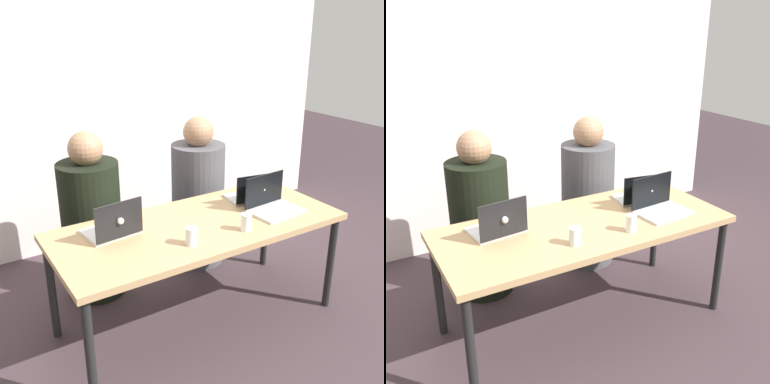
% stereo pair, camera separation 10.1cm
% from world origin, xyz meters
% --- Properties ---
extents(ground_plane, '(12.00, 12.00, 0.00)m').
position_xyz_m(ground_plane, '(0.00, 0.00, 0.00)').
color(ground_plane, '#3A2D32').
extents(back_wall, '(4.67, 0.10, 2.59)m').
position_xyz_m(back_wall, '(0.00, 1.51, 1.30)').
color(back_wall, silver).
rests_on(back_wall, ground).
extents(desk, '(1.80, 0.77, 0.71)m').
position_xyz_m(desk, '(0.00, 0.00, 0.65)').
color(desk, tan).
rests_on(desk, ground).
extents(person_on_left, '(0.46, 0.46, 1.20)m').
position_xyz_m(person_on_left, '(-0.44, 0.70, 0.53)').
color(person_on_left, black).
rests_on(person_on_left, ground).
extents(person_on_right, '(0.52, 0.52, 1.20)m').
position_xyz_m(person_on_right, '(0.44, 0.70, 0.53)').
color(person_on_right, '#45454A').
rests_on(person_on_right, ground).
extents(laptop_front_right, '(0.35, 0.28, 0.23)m').
position_xyz_m(laptop_front_right, '(0.51, -0.09, 0.76)').
color(laptop_front_right, silver).
rests_on(laptop_front_right, desk).
extents(laptop_back_right, '(0.32, 0.26, 0.21)m').
position_xyz_m(laptop_back_right, '(0.51, 0.12, 0.76)').
color(laptop_back_right, '#B5B8B7').
rests_on(laptop_back_right, desk).
extents(laptop_back_left, '(0.32, 0.29, 0.23)m').
position_xyz_m(laptop_back_left, '(-0.51, 0.12, 0.76)').
color(laptop_back_left, silver).
rests_on(laptop_back_left, desk).
extents(water_glass_right, '(0.07, 0.07, 0.10)m').
position_xyz_m(water_glass_right, '(0.18, -0.23, 0.76)').
color(water_glass_right, white).
rests_on(water_glass_right, desk).
extents(water_glass_left, '(0.07, 0.07, 0.10)m').
position_xyz_m(water_glass_left, '(-0.19, -0.21, 0.76)').
color(water_glass_left, white).
rests_on(water_glass_left, desk).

